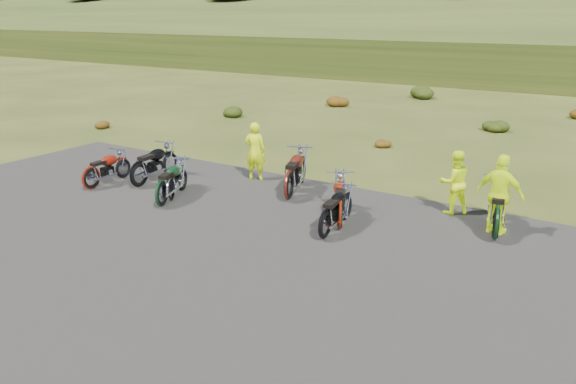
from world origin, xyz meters
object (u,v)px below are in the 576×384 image
Objects in this scene: motorcycle_0 at (140,188)px; motorcycle_7 at (494,241)px; motorcycle_3 at (171,202)px; person_middle at (255,152)px.

motorcycle_7 is at bearing -87.35° from motorcycle_0.
motorcycle_0 is 1.75m from motorcycle_3.
person_middle is at bearing -41.93° from motorcycle_3.
motorcycle_0 is at bearing 27.64° from person_middle.
motorcycle_0 is 1.15× the size of motorcycle_3.
motorcycle_0 is 1.22× the size of person_middle.
person_middle is (2.39, 2.41, 0.88)m from motorcycle_0.
motorcycle_3 is 8.17m from motorcycle_7.
motorcycle_3 is 3.11m from person_middle.
motorcycle_3 is 1.06× the size of person_middle.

